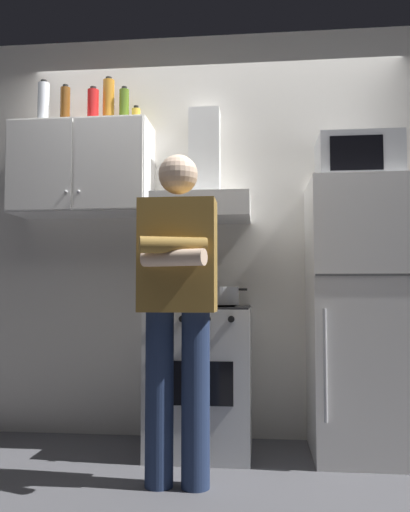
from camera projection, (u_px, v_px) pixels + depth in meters
The scene contains 15 objects.
ground_plane at pixel (205, 465), 2.94m from camera, with size 7.00×7.00×0.00m, color #4C4C51.
back_wall_tiled at pixel (214, 232), 3.62m from camera, with size 4.80×0.10×2.70m, color silver.
upper_cabinet at pixel (82, 170), 3.51m from camera, with size 0.90×0.37×0.60m.
stove_oven at pixel (201, 378), 3.22m from camera, with size 0.60×0.62×0.87m.
range_hood at pixel (203, 190), 3.42m from camera, with size 0.60×0.44×0.75m.
refrigerator at pixel (361, 317), 3.14m from camera, with size 0.60×0.62×1.60m.
microwave at pixel (358, 160), 3.23m from camera, with size 0.48×0.37×0.28m.
person_standing at pixel (178, 302), 2.65m from camera, with size 0.38×0.33×1.64m.
cooking_pot at pixel (221, 296), 3.12m from camera, with size 0.31×0.21×0.10m.
bottle_beer_brown at pixel (65, 106), 3.55m from camera, with size 0.06×0.06×0.27m.
bottle_vodka_clear at pixel (43, 104), 3.55m from camera, with size 0.08×0.08×0.30m.
bottle_soda_red at pixel (93, 106), 3.51m from camera, with size 0.07×0.07×0.24m.
bottle_spice_jar at pixel (136, 116), 3.54m from camera, with size 0.06×0.06×0.13m.
bottle_olive_oil at pixel (124, 107), 3.53m from camera, with size 0.06×0.06×0.25m.
bottle_liquor_amber at pixel (109, 102), 3.55m from camera, with size 0.08×0.08×0.32m.
Camera 1 is at (0.31, -2.99, 0.95)m, focal length 37.57 mm.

